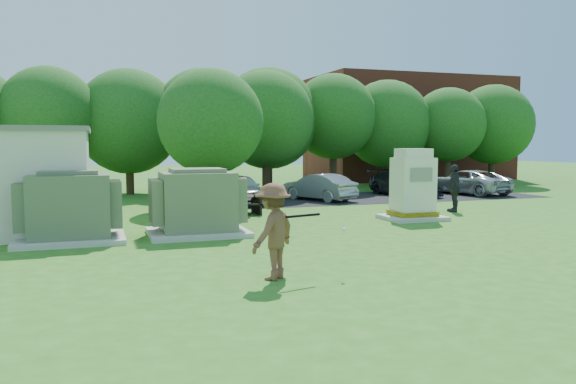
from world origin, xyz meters
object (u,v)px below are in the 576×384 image
object	(u,v)px
generator_cabinet	(413,189)
car_silver_b	(467,182)
batter	(273,231)
transformer_left	(70,208)
person_walking_right	(454,188)
car_silver_a	(319,187)
car_dark	(405,183)
picnic_table	(237,202)
transformer_right	(198,204)
person_at_picnic	(245,198)
car_white	(239,189)

from	to	relation	value
generator_cabinet	car_silver_b	bearing A→B (deg)	43.96
batter	car_silver_b	world-z (taller)	batter
transformer_left	person_walking_right	xyz separation A→B (m)	(14.75, 2.38, 0.02)
car_silver_a	generator_cabinet	bearing A→B (deg)	70.14
generator_cabinet	car_dark	xyz separation A→B (m)	(4.70, 8.55, -0.47)
generator_cabinet	car_dark	bearing A→B (deg)	61.18
picnic_table	person_walking_right	distance (m)	8.96
batter	picnic_table	bearing A→B (deg)	-139.48
car_silver_a	car_dark	world-z (taller)	car_dark
transformer_right	picnic_table	world-z (taller)	transformer_right
car_dark	person_walking_right	bearing A→B (deg)	-113.01
picnic_table	person_walking_right	xyz separation A→B (m)	(8.71, -2.05, 0.50)
transformer_left	transformer_right	bearing A→B (deg)	0.00
transformer_right	generator_cabinet	size ratio (longest dim) A/B	1.13
picnic_table	car_silver_a	bearing A→B (deg)	38.69
generator_cabinet	car_silver_a	bearing A→B (deg)	95.03
person_walking_right	person_at_picnic	bearing A→B (deg)	-75.20
transformer_left	picnic_table	world-z (taller)	transformer_left
transformer_left	batter	distance (m)	7.52
transformer_left	person_walking_right	distance (m)	14.94
batter	person_walking_right	distance (m)	13.60
picnic_table	car_dark	xyz separation A→B (m)	(10.56, 5.02, 0.20)
person_at_picnic	person_walking_right	distance (m)	8.79
generator_cabinet	car_dark	world-z (taller)	generator_cabinet
picnic_table	person_walking_right	size ratio (longest dim) A/B	0.93
picnic_table	person_at_picnic	distance (m)	1.45
transformer_left	car_silver_a	size ratio (longest dim) A/B	0.75
car_silver_a	car_silver_b	distance (m)	9.15
car_silver_a	car_dark	xyz separation A→B (m)	(5.38, 0.87, 0.03)
batter	car_silver_b	xyz separation A→B (m)	(16.14, 15.29, -0.33)
person_walking_right	car_silver_a	xyz separation A→B (m)	(-3.52, 6.20, -0.33)
car_silver_a	car_dark	distance (m)	5.45
transformer_left	generator_cabinet	distance (m)	11.93
batter	car_silver_a	distance (m)	16.39
batter	transformer_left	bearing A→B (deg)	-95.65
transformer_left	person_at_picnic	bearing A→B (deg)	26.77
car_silver_a	person_at_picnic	bearing A→B (deg)	21.84
transformer_left	batter	size ratio (longest dim) A/B	1.48
transformer_right	batter	size ratio (longest dim) A/B	1.48
transformer_right	car_silver_a	world-z (taller)	transformer_right
car_silver_a	car_silver_b	bearing A→B (deg)	158.12
transformer_left	person_walking_right	world-z (taller)	transformer_left
transformer_left	picnic_table	xyz separation A→B (m)	(6.04, 4.44, -0.48)
transformer_right	car_white	bearing A→B (deg)	68.01
car_white	transformer_left	bearing A→B (deg)	-140.79
picnic_table	car_silver_a	size ratio (longest dim) A/B	0.46
transformer_right	generator_cabinet	bearing A→B (deg)	6.32
generator_cabinet	picnic_table	distance (m)	6.87
transformer_left	transformer_right	distance (m)	3.70
transformer_right	person_at_picnic	bearing A→B (deg)	52.89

